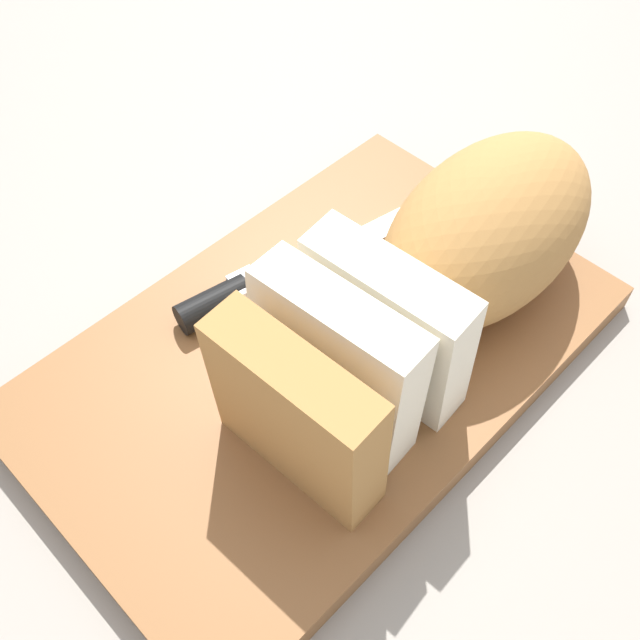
{
  "coord_description": "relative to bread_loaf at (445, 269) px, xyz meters",
  "views": [
    {
      "loc": [
        0.2,
        0.22,
        0.44
      ],
      "look_at": [
        0.0,
        0.0,
        0.05
      ],
      "focal_mm": 40.9,
      "sensor_mm": 36.0,
      "label": 1
    }
  ],
  "objects": [
    {
      "name": "crumb_near_knife",
      "position": [
        0.09,
        -0.04,
        -0.05
      ],
      "size": [
        0.0,
        0.0,
        0.0
      ],
      "primitive_type": "sphere",
      "color": "tan",
      "rests_on": "cutting_board"
    },
    {
      "name": "bread_knife",
      "position": [
        0.08,
        -0.11,
        -0.05
      ],
      "size": [
        0.27,
        0.06,
        0.02
      ],
      "rotation": [
        0.0,
        0.0,
        3.0
      ],
      "color": "silver",
      "rests_on": "cutting_board"
    },
    {
      "name": "ground_plane",
      "position": [
        0.08,
        -0.04,
        -0.08
      ],
      "size": [
        3.0,
        3.0,
        0.0
      ],
      "primitive_type": "plane",
      "color": "gray"
    },
    {
      "name": "bread_loaf",
      "position": [
        0.0,
        0.0,
        0.0
      ],
      "size": [
        0.32,
        0.14,
        0.11
      ],
      "rotation": [
        0.0,
        0.0,
        0.09
      ],
      "color": "#A8753D",
      "rests_on": "cutting_board"
    },
    {
      "name": "crumb_near_loaf",
      "position": [
        0.03,
        -0.02,
        -0.05
      ],
      "size": [
        0.01,
        0.01,
        0.01
      ],
      "primitive_type": "sphere",
      "color": "tan",
      "rests_on": "cutting_board"
    },
    {
      "name": "cutting_board",
      "position": [
        0.08,
        -0.04,
        -0.07
      ],
      "size": [
        0.42,
        0.28,
        0.02
      ],
      "primitive_type": "cube",
      "rotation": [
        0.0,
        0.0,
        0.05
      ],
      "color": "brown",
      "rests_on": "ground_plane"
    }
  ]
}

